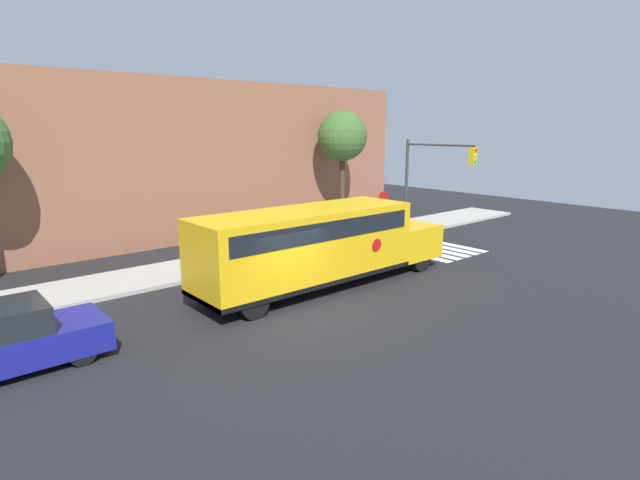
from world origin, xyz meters
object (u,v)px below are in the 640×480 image
at_px(stop_sign, 382,208).
at_px(traffic_light, 429,173).
at_px(school_bus, 317,243).
at_px(tree_far_sidewalk, 342,137).

bearing_deg(stop_sign, traffic_light, -36.86).
height_order(stop_sign, traffic_light, traffic_light).
xyz_separation_m(school_bus, traffic_light, (9.43, 2.42, 1.79)).
xyz_separation_m(stop_sign, traffic_light, (1.84, -1.38, 1.76)).
distance_m(stop_sign, tree_far_sidewalk, 5.29).
distance_m(school_bus, stop_sign, 8.49).
xyz_separation_m(school_bus, stop_sign, (7.59, 3.80, 0.03)).
relative_size(stop_sign, traffic_light, 0.50).
relative_size(traffic_light, tree_far_sidewalk, 0.77).
bearing_deg(school_bus, stop_sign, 26.60).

